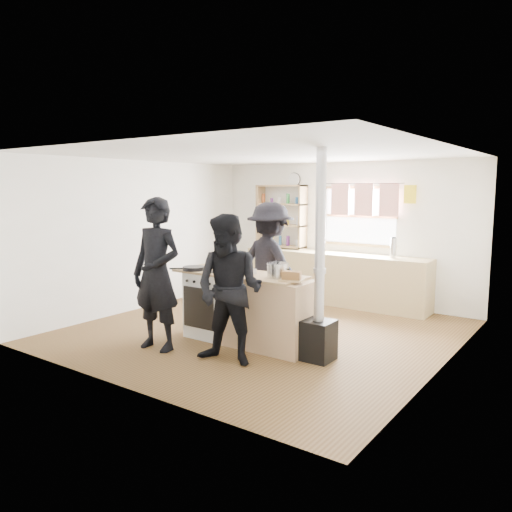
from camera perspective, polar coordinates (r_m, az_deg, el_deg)
The scene contains 14 objects.
ground at distance 7.24m, azimuth 0.77°, elevation -8.64°, with size 5.00×5.00×0.01m, color brown.
back_counter at distance 9.00m, azimuth 8.87°, elevation -2.50°, with size 3.40×0.55×0.90m, color tan.
shelving_unit at distance 9.57m, azimuth 2.88°, elevation 4.60°, with size 1.00×0.28×1.20m.
thermos at distance 8.49m, azimuth 15.42°, elevation 0.89°, with size 0.10×0.10×0.33m, color silver.
cooking_island at distance 6.60m, azimuth -0.92°, elevation -6.02°, with size 1.97×0.64×0.93m.
skillet_greens at distance 6.84m, azimuth -7.11°, elevation -1.38°, with size 0.43×0.43×0.05m.
roast_tray at distance 6.56m, azimuth -1.57°, elevation -1.63°, with size 0.40×0.35×0.07m.
stockpot_stove at distance 6.83m, azimuth -3.43°, elevation -0.94°, with size 0.21×0.21×0.17m.
stockpot_counter at distance 6.22m, azimuth 2.51°, elevation -1.65°, with size 0.28×0.28×0.21m.
bread_board at distance 6.01m, azimuth 4.08°, elevation -2.40°, with size 0.33×0.28×0.12m.
flue_heater at distance 5.96m, azimuth 7.20°, elevation -5.75°, with size 0.35×0.35×2.50m.
person_near_left at distance 6.40m, azimuth -11.29°, elevation -2.04°, with size 0.70×0.46×1.93m, color black.
person_near_right at distance 5.76m, azimuth -3.06°, elevation -3.90°, with size 0.85×0.66×1.75m, color black.
person_far at distance 7.39m, azimuth 1.64°, elevation -0.96°, with size 1.19×0.68×1.84m, color black.
Camera 1 is at (3.96, -5.70, 2.04)m, focal length 35.00 mm.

